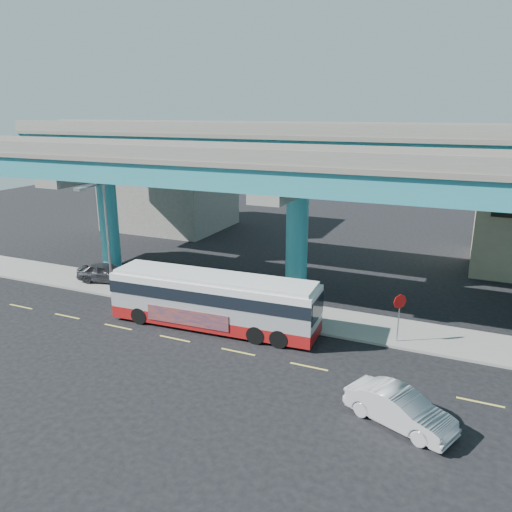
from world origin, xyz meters
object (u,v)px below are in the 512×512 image
at_px(street_lamp, 101,223).
at_px(stop_sign, 400,307).
at_px(transit_bus, 214,299).
at_px(sedan, 400,408).
at_px(parked_car, 106,272).

relative_size(street_lamp, stop_sign, 2.84).
xyz_separation_m(transit_bus, stop_sign, (10.39, 2.12, 0.39)).
relative_size(sedan, parked_car, 1.07).
distance_m(street_lamp, stop_sign, 19.85).
height_order(sedan, parked_car, parked_car).
relative_size(parked_car, stop_sign, 1.62).
xyz_separation_m(parked_car, street_lamp, (1.94, -2.28, 4.40)).
xyz_separation_m(transit_bus, sedan, (11.62, -5.48, -1.03)).
bearing_deg(parked_car, sedan, -124.54).
height_order(transit_bus, parked_car, transit_bus).
bearing_deg(parked_car, stop_sign, -106.74).
bearing_deg(parked_car, transit_bus, -120.83).
bearing_deg(transit_bus, stop_sign, 8.70).
height_order(street_lamp, stop_sign, street_lamp).
relative_size(parked_car, street_lamp, 0.57).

